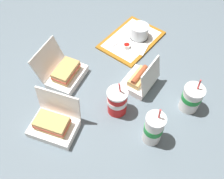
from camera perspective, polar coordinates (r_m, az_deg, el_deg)
ground_plane at (r=1.30m, az=-0.30°, el=0.42°), size 3.20×3.20×0.00m
food_tray at (r=1.54m, az=4.49°, el=11.24°), size 0.41×0.32×0.01m
cake_container at (r=1.53m, az=6.28°, el=12.94°), size 0.11×0.11×0.08m
ketchup_cup at (r=1.47m, az=3.39°, el=9.92°), size 0.04×0.04×0.02m
napkin_stack at (r=1.48m, az=5.94°, el=9.53°), size 0.10×0.10×0.00m
plastic_fork at (r=1.51m, az=1.32°, el=10.67°), size 0.11×0.05×0.00m
clamshell_hotdog_back at (r=1.28m, az=6.42°, el=2.18°), size 0.19×0.16×0.17m
clamshell_sandwich_center at (r=1.32m, az=-10.74°, el=3.68°), size 0.22×0.21×0.18m
clamshell_sandwich_front at (r=1.16m, az=-13.17°, el=-7.69°), size 0.19×0.23×0.18m
soda_cup_center at (r=1.16m, az=1.20°, el=-2.70°), size 0.10×0.10×0.21m
soda_cup_front at (r=1.23m, az=17.69°, el=-1.87°), size 0.10×0.10×0.20m
soda_cup_right at (r=1.08m, az=9.46°, el=-8.81°), size 0.09×0.09×0.24m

